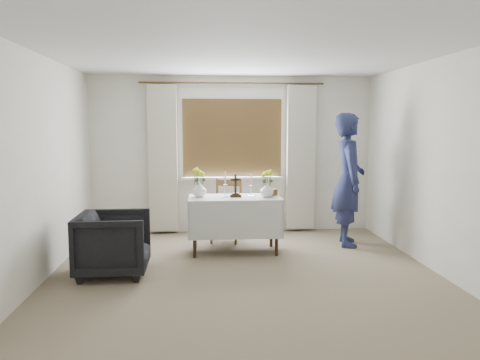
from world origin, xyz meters
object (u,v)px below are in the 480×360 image
object	(u,v)px
person	(348,180)
flower_vase_right	(267,190)
altar_table	(235,225)
wooden_chair	(226,211)
armchair	(114,243)
flower_vase_left	(199,189)
wooden_cross	(235,185)

from	to	relation	value
person	flower_vase_right	distance (m)	1.27
altar_table	flower_vase_right	xyz separation A→B (m)	(0.43, -0.04, 0.48)
wooden_chair	armchair	bearing A→B (deg)	-117.52
person	flower_vase_left	size ratio (longest dim) A/B	9.37
altar_table	wooden_chair	size ratio (longest dim) A/B	1.35
person	wooden_cross	bearing A→B (deg)	107.86
wooden_chair	armchair	world-z (taller)	wooden_chair
altar_table	flower_vase_right	distance (m)	0.65
person	wooden_cross	distance (m)	1.67
flower_vase_left	armchair	bearing A→B (deg)	-137.42
altar_table	wooden_chair	xyz separation A→B (m)	(-0.08, 0.61, 0.08)
armchair	flower_vase_right	bearing A→B (deg)	-67.61
armchair	wooden_cross	size ratio (longest dim) A/B	2.55
altar_table	wooden_chair	distance (m)	0.62
person	altar_table	bearing A→B (deg)	107.66
flower_vase_left	person	bearing A→B (deg)	6.14
armchair	wooden_cross	world-z (taller)	wooden_cross
wooden_chair	armchair	distance (m)	2.01
wooden_cross	person	bearing A→B (deg)	6.76
wooden_chair	wooden_cross	xyz separation A→B (m)	(0.09, -0.61, 0.46)
wooden_chair	flower_vase_right	size ratio (longest dim) A/B	4.86
altar_table	armchair	world-z (taller)	altar_table
wooden_chair	flower_vase_left	size ratio (longest dim) A/B	4.55
armchair	flower_vase_left	distance (m)	1.43
person	flower_vase_left	distance (m)	2.14
armchair	flower_vase_right	xyz separation A→B (m)	(1.89, 0.82, 0.49)
armchair	altar_table	bearing A→B (deg)	-60.47
armchair	wooden_cross	bearing A→B (deg)	-60.79
armchair	flower_vase_left	world-z (taller)	flower_vase_left
altar_table	armchair	distance (m)	1.69
flower_vase_left	flower_vase_right	xyz separation A→B (m)	(0.91, -0.09, -0.01)
armchair	wooden_chair	bearing A→B (deg)	-44.13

